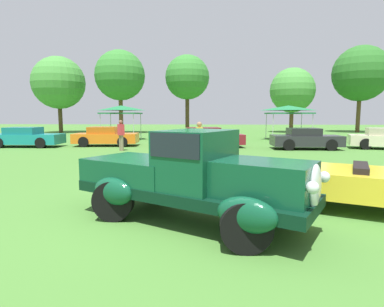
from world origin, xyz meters
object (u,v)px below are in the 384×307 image
object	(u,v)px
feature_pickup_truck	(192,176)
show_car_orange	(106,137)
canopy_tent_center_field	(289,109)
show_car_charcoal	(306,139)
spectator_near_truck	(199,140)
show_car_teal	(26,137)
show_car_burgundy	(205,138)
canopy_tent_left_field	(121,109)
spectator_between_cars	(121,134)

from	to	relation	value
feature_pickup_truck	show_car_orange	distance (m)	15.54
canopy_tent_center_field	show_car_charcoal	bearing A→B (deg)	-95.33
spectator_near_truck	show_car_orange	bearing A→B (deg)	132.95
feature_pickup_truck	spectator_near_truck	size ratio (longest dim) A/B	2.71
show_car_teal	spectator_near_truck	world-z (taller)	spectator_near_truck
show_car_burgundy	show_car_charcoal	size ratio (longest dim) A/B	1.23
canopy_tent_left_field	spectator_between_cars	bearing A→B (deg)	-74.65
spectator_near_truck	canopy_tent_center_field	size ratio (longest dim) A/B	0.52
show_car_orange	spectator_near_truck	world-z (taller)	spectator_near_truck
feature_pickup_truck	show_car_charcoal	xyz separation A→B (m)	(5.84, 12.91, -0.27)
feature_pickup_truck	spectator_near_truck	distance (m)	7.54
show_car_orange	show_car_burgundy	world-z (taller)	same
canopy_tent_left_field	canopy_tent_center_field	xyz separation A→B (m)	(13.13, 0.72, 0.00)
show_car_burgundy	canopy_tent_center_field	bearing A→B (deg)	43.88
show_car_burgundy	show_car_teal	bearing A→B (deg)	-178.33
show_car_teal	spectator_near_truck	xyz separation A→B (m)	(10.92, -5.76, 0.31)
spectator_near_truck	show_car_charcoal	bearing A→B (deg)	42.02
feature_pickup_truck	show_car_burgundy	distance (m)	13.62
feature_pickup_truck	spectator_near_truck	bearing A→B (deg)	90.90
canopy_tent_left_field	feature_pickup_truck	bearing A→B (deg)	-70.84
spectator_near_truck	canopy_tent_left_field	world-z (taller)	canopy_tent_left_field
show_car_teal	canopy_tent_center_field	xyz separation A→B (m)	(17.53, 6.52, 1.82)
canopy_tent_center_field	spectator_near_truck	bearing A→B (deg)	-118.29
spectator_near_truck	feature_pickup_truck	bearing A→B (deg)	-89.10
show_car_teal	canopy_tent_left_field	world-z (taller)	canopy_tent_left_field
show_car_burgundy	spectator_between_cars	distance (m)	5.06
show_car_orange	show_car_charcoal	distance (m)	12.23
spectator_near_truck	show_car_burgundy	bearing A→B (deg)	88.47
show_car_charcoal	canopy_tent_center_field	bearing A→B (deg)	84.67
show_car_teal	spectator_near_truck	bearing A→B (deg)	-27.79
show_car_teal	show_car_orange	bearing A→B (deg)	10.88
show_car_teal	spectator_between_cars	xyz separation A→B (m)	(6.47, -1.71, 0.31)
feature_pickup_truck	spectator_between_cars	bearing A→B (deg)	111.55
show_car_orange	show_car_charcoal	xyz separation A→B (m)	(12.17, -1.29, -0.00)
show_car_orange	spectator_between_cars	xyz separation A→B (m)	(1.75, -2.62, 0.31)
show_car_charcoal	show_car_burgundy	bearing A→B (deg)	173.07
feature_pickup_truck	canopy_tent_left_field	xyz separation A→B (m)	(-6.64, 19.10, 1.55)
canopy_tent_center_field	show_car_orange	bearing A→B (deg)	-156.34
spectator_between_cars	canopy_tent_center_field	size ratio (longest dim) A/B	0.52
show_car_orange	spectator_near_truck	distance (m)	9.11
show_car_teal	canopy_tent_left_field	xyz separation A→B (m)	(4.40, 5.80, 1.82)
show_car_charcoal	spectator_between_cars	size ratio (longest dim) A/B	2.29
show_car_orange	canopy_tent_center_field	bearing A→B (deg)	23.66
show_car_orange	spectator_between_cars	world-z (taller)	spectator_between_cars
spectator_between_cars	canopy_tent_center_field	bearing A→B (deg)	36.66
show_car_burgundy	canopy_tent_left_field	distance (m)	8.83
show_car_burgundy	spectator_between_cars	xyz separation A→B (m)	(-4.62, -2.04, 0.31)
feature_pickup_truck	show_car_teal	xyz separation A→B (m)	(-11.04, 13.29, -0.27)
show_car_teal	spectator_between_cars	world-z (taller)	spectator_between_cars
show_car_burgundy	spectator_between_cars	size ratio (longest dim) A/B	2.82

